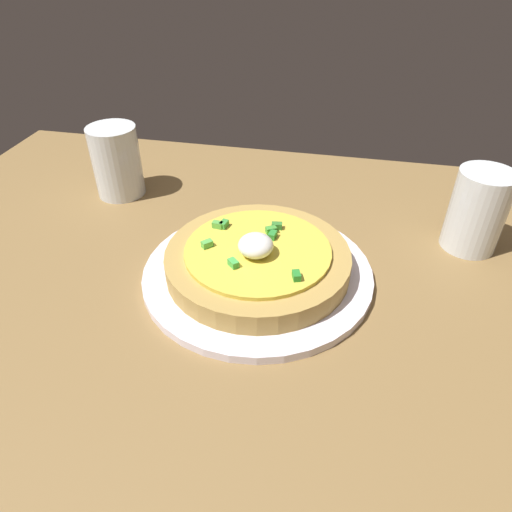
{
  "coord_description": "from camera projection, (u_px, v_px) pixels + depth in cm",
  "views": [
    {
      "loc": [
        -8.81,
        38.35,
        39.19
      ],
      "look_at": [
        0.21,
        -4.56,
        6.36
      ],
      "focal_mm": 32.39,
      "sensor_mm": 36.0,
      "label": 1
    }
  ],
  "objects": [
    {
      "name": "pizza",
      "position": [
        256.0,
        259.0,
        0.55
      ],
      "size": [
        22.03,
        22.03,
        5.65
      ],
      "color": "#B08D48",
      "rests_on": "plate"
    },
    {
      "name": "plate",
      "position": [
        256.0,
        273.0,
        0.56
      ],
      "size": [
        27.72,
        27.72,
        1.06
      ],
      "primitive_type": "cylinder",
      "color": "white",
      "rests_on": "dining_table"
    },
    {
      "name": "cup_near",
      "position": [
        117.0,
        165.0,
        0.7
      ],
      "size": [
        7.28,
        7.28,
        10.76
      ],
      "color": "silver",
      "rests_on": "dining_table"
    },
    {
      "name": "dining_table",
      "position": [
        250.0,
        311.0,
        0.54
      ],
      "size": [
        106.64,
        83.0,
        3.3
      ],
      "primitive_type": "cube",
      "color": "olive",
      "rests_on": "ground"
    },
    {
      "name": "cup_far",
      "position": [
        477.0,
        212.0,
        0.59
      ],
      "size": [
        7.02,
        7.02,
        10.7
      ],
      "color": "silver",
      "rests_on": "dining_table"
    }
  ]
}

